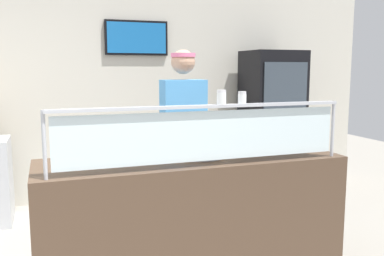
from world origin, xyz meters
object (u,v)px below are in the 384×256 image
object	(u,v)px
pepper_flake_shaker	(242,98)
drink_fridge	(272,122)
pizza_tray	(197,154)
parmesan_shaker	(221,98)
pizza_server	(200,151)
worker_figure	(184,136)

from	to	relation	value
pepper_flake_shaker	drink_fridge	bearing A→B (deg)	55.37
pizza_tray	parmesan_shaker	world-z (taller)	parmesan_shaker
pizza_server	worker_figure	distance (m)	0.62
pizza_server	pepper_flake_shaker	distance (m)	0.55
pepper_flake_shaker	worker_figure	xyz separation A→B (m)	(-0.10, 0.94, -0.39)
pepper_flake_shaker	worker_figure	world-z (taller)	worker_figure
pizza_tray	pepper_flake_shaker	distance (m)	0.59
worker_figure	drink_fridge	size ratio (longest dim) A/B	0.97
pizza_tray	parmesan_shaker	bearing A→B (deg)	-82.62
pizza_tray	parmesan_shaker	distance (m)	0.56
worker_figure	drink_fridge	xyz separation A→B (m)	(1.60, 1.22, -0.09)
pizza_tray	pepper_flake_shaker	bearing A→B (deg)	-60.34
pizza_tray	drink_fridge	xyz separation A→B (m)	(1.69, 1.82, -0.06)
pepper_flake_shaker	pizza_server	bearing A→B (deg)	119.62
parmesan_shaker	pizza_tray	bearing A→B (deg)	97.38
pepper_flake_shaker	drink_fridge	world-z (taller)	drink_fridge
pizza_server	parmesan_shaker	bearing A→B (deg)	-79.46
parmesan_shaker	pizza_server	bearing A→B (deg)	95.79
pizza_server	pepper_flake_shaker	size ratio (longest dim) A/B	3.36
pizza_tray	drink_fridge	world-z (taller)	drink_fridge
pizza_server	worker_figure	xyz separation A→B (m)	(0.08, 0.62, 0.02)
pepper_flake_shaker	pizza_tray	bearing A→B (deg)	119.66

